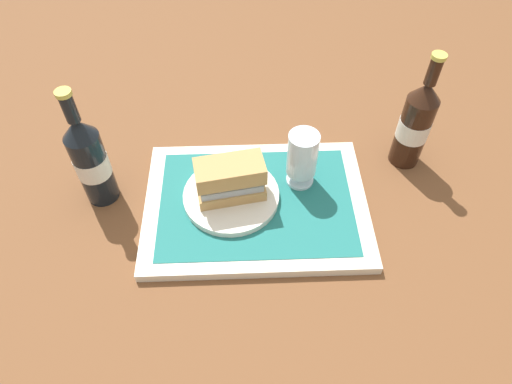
# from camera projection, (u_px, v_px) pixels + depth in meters

# --- Properties ---
(ground_plane) EXTENTS (3.00, 3.00, 0.00)m
(ground_plane) POSITION_uv_depth(u_px,v_px,m) (256.00, 208.00, 0.92)
(ground_plane) COLOR brown
(tray) EXTENTS (0.44, 0.32, 0.02)m
(tray) POSITION_uv_depth(u_px,v_px,m) (256.00, 205.00, 0.92)
(tray) COLOR beige
(tray) RESTS_ON ground_plane
(placemat) EXTENTS (0.38, 0.27, 0.00)m
(placemat) POSITION_uv_depth(u_px,v_px,m) (256.00, 201.00, 0.91)
(placemat) COLOR #1E6B66
(placemat) RESTS_ON tray
(plate) EXTENTS (0.19, 0.19, 0.01)m
(plate) POSITION_uv_depth(u_px,v_px,m) (231.00, 196.00, 0.91)
(plate) COLOR silver
(plate) RESTS_ON placemat
(sandwich) EXTENTS (0.14, 0.09, 0.08)m
(sandwich) POSITION_uv_depth(u_px,v_px,m) (232.00, 179.00, 0.87)
(sandwich) COLOR tan
(sandwich) RESTS_ON plate
(beer_glass) EXTENTS (0.06, 0.06, 0.12)m
(beer_glass) POSITION_uv_depth(u_px,v_px,m) (302.00, 157.00, 0.89)
(beer_glass) COLOR silver
(beer_glass) RESTS_ON placemat
(beer_bottle) EXTENTS (0.07, 0.07, 0.27)m
(beer_bottle) POSITION_uv_depth(u_px,v_px,m) (415.00, 123.00, 0.93)
(beer_bottle) COLOR black
(beer_bottle) RESTS_ON ground_plane
(second_bottle) EXTENTS (0.07, 0.07, 0.27)m
(second_bottle) POSITION_uv_depth(u_px,v_px,m) (90.00, 160.00, 0.87)
(second_bottle) COLOR black
(second_bottle) RESTS_ON ground_plane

